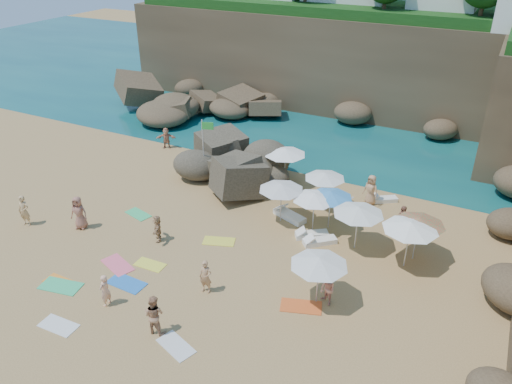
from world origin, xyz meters
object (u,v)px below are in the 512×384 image
at_px(parasol_1, 281,187).
at_px(lounger_0, 383,200).
at_px(person_stand_4, 371,190).
at_px(person_stand_6, 105,290).
at_px(parasol_2, 325,176).
at_px(person_stand_0, 24,211).
at_px(parasol_0, 285,151).
at_px(person_stand_3, 402,221).
at_px(person_stand_5, 166,138).
at_px(person_stand_2, 260,163).
at_px(flag_pole, 205,143).
at_px(person_stand_1, 154,314).
at_px(rock_outcrop, 229,182).

xyz_separation_m(parasol_1, lounger_0, (4.58, 4.78, -2.02)).
distance_m(person_stand_4, person_stand_6, 15.92).
bearing_deg(parasol_2, person_stand_0, -146.14).
relative_size(parasol_0, parasol_2, 1.11).
distance_m(parasol_0, person_stand_3, 8.45).
distance_m(parasol_1, person_stand_5, 13.08).
height_order(person_stand_2, person_stand_3, person_stand_3).
bearing_deg(flag_pole, person_stand_1, -66.84).
bearing_deg(parasol_2, person_stand_3, -12.15).
height_order(flag_pole, parasol_2, flag_pole).
bearing_deg(lounger_0, rock_outcrop, 157.48).
relative_size(lounger_0, person_stand_2, 0.99).
distance_m(parasol_0, person_stand_0, 15.31).
bearing_deg(rock_outcrop, parasol_0, 23.49).
bearing_deg(parasol_0, person_stand_4, -0.75).
relative_size(person_stand_0, person_stand_3, 1.00).
height_order(lounger_0, person_stand_0, person_stand_0).
height_order(flag_pole, person_stand_4, flag_pole).
distance_m(parasol_1, person_stand_0, 14.07).
bearing_deg(parasol_0, person_stand_3, -18.37).
bearing_deg(lounger_0, person_stand_1, -144.89).
height_order(parasol_0, person_stand_4, parasol_0).
distance_m(flag_pole, person_stand_3, 12.74).
xyz_separation_m(person_stand_0, person_stand_6, (8.42, -3.04, -0.11)).
bearing_deg(person_stand_2, parasol_0, -144.67).
xyz_separation_m(person_stand_1, person_stand_5, (-10.80, 15.69, -0.12)).
xyz_separation_m(parasol_2, person_stand_6, (-5.44, -12.34, -1.26)).
xyz_separation_m(parasol_1, person_stand_2, (-3.61, 4.65, -1.31)).
distance_m(lounger_0, person_stand_5, 16.37).
bearing_deg(person_stand_0, parasol_0, 35.48).
bearing_deg(person_stand_3, parasol_2, 107.12).
xyz_separation_m(flag_pole, parasol_0, (4.67, 1.83, -0.37)).
xyz_separation_m(rock_outcrop, person_stand_1, (3.91, -12.90, 0.90)).
xyz_separation_m(rock_outcrop, person_stand_0, (-7.42, -9.50, 0.89)).
distance_m(parasol_1, person_stand_4, 5.81).
distance_m(person_stand_1, person_stand_6, 2.93).
distance_m(person_stand_3, person_stand_6, 15.21).
bearing_deg(person_stand_1, flag_pole, -72.85).
distance_m(parasol_0, person_stand_6, 14.21).
bearing_deg(person_stand_1, person_stand_6, -13.08).
bearing_deg(person_stand_1, lounger_0, -116.41).
height_order(flag_pole, person_stand_6, flag_pole).
bearing_deg(person_stand_1, person_stand_0, -22.74).
relative_size(person_stand_1, person_stand_2, 1.07).
distance_m(parasol_0, lounger_0, 6.60).
bearing_deg(person_stand_5, person_stand_2, -35.09).
distance_m(lounger_0, person_stand_1, 15.92).
relative_size(parasol_1, person_stand_6, 1.58).
bearing_deg(rock_outcrop, person_stand_5, 157.98).
bearing_deg(person_stand_3, rock_outcrop, 113.02).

